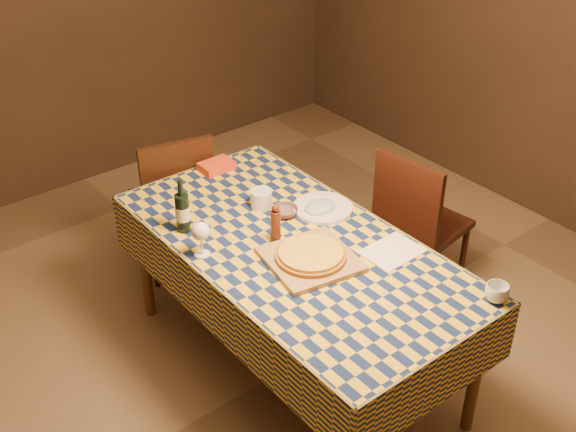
{
  "coord_description": "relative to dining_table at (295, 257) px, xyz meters",
  "views": [
    {
      "loc": [
        -1.74,
        -2.14,
        2.69
      ],
      "look_at": [
        0.0,
        0.05,
        0.9
      ],
      "focal_mm": 45.0,
      "sensor_mm": 36.0,
      "label": 1
    }
  ],
  "objects": [
    {
      "name": "pizza",
      "position": [
        -0.03,
        -0.15,
        0.12
      ],
      "size": [
        0.37,
        0.37,
        0.03
      ],
      "color": "brown",
      "rests_on": "cutting_board"
    },
    {
      "name": "bowl",
      "position": [
        0.12,
        0.22,
        0.1
      ],
      "size": [
        0.16,
        0.16,
        0.04
      ],
      "primitive_type": "imported",
      "rotation": [
        0.0,
        0.0,
        0.22
      ],
      "color": "#5E454E",
      "rests_on": "dining_table"
    },
    {
      "name": "flour_patch",
      "position": [
        0.31,
        -0.33,
        0.08
      ],
      "size": [
        0.27,
        0.21,
        0.0
      ],
      "primitive_type": "cube",
      "rotation": [
        0.0,
        0.0,
        0.02
      ],
      "color": "white",
      "rests_on": "dining_table"
    },
    {
      "name": "tumbler",
      "position": [
        0.4,
        -0.84,
        0.12
      ],
      "size": [
        0.13,
        0.13,
        0.08
      ],
      "primitive_type": "imported",
      "rotation": [
        0.0,
        0.0,
        -0.35
      ],
      "color": "silver",
      "rests_on": "dining_table"
    },
    {
      "name": "chair_far",
      "position": [
        -0.03,
        1.08,
        -0.17
      ],
      "size": [
        0.51,
        0.51,
        0.93
      ],
      "color": "black",
      "rests_on": "ground"
    },
    {
      "name": "cutting_board",
      "position": [
        -0.03,
        -0.15,
        0.09
      ],
      "size": [
        0.44,
        0.44,
        0.02
      ],
      "primitive_type": "cube",
      "rotation": [
        0.0,
        0.0,
        -0.18
      ],
      "color": "#997448",
      "rests_on": "dining_table"
    },
    {
      "name": "deli_tub",
      "position": [
        0.08,
        0.36,
        0.12
      ],
      "size": [
        0.12,
        0.12,
        0.09
      ],
      "primitive_type": "cylinder",
      "rotation": [
        0.0,
        0.0,
        -0.09
      ],
      "color": "silver",
      "rests_on": "dining_table"
    },
    {
      "name": "white_plate",
      "position": [
        0.3,
        0.15,
        0.08
      ],
      "size": [
        0.32,
        0.32,
        0.02
      ],
      "primitive_type": "cylinder",
      "rotation": [
        0.0,
        0.0,
        0.09
      ],
      "color": "silver",
      "rests_on": "dining_table"
    },
    {
      "name": "chair_right",
      "position": [
        0.9,
        0.04,
        -0.17
      ],
      "size": [
        0.48,
        0.48,
        0.93
      ],
      "color": "black",
      "rests_on": "ground"
    },
    {
      "name": "room",
      "position": [
        0.0,
        0.0,
        0.66
      ],
      "size": [
        5.0,
        5.1,
        2.7
      ],
      "color": "brown",
      "rests_on": "ground"
    },
    {
      "name": "wine_glass",
      "position": [
        -0.38,
        0.2,
        0.2
      ],
      "size": [
        0.09,
        0.09,
        0.17
      ],
      "color": "white",
      "rests_on": "dining_table"
    },
    {
      "name": "dining_table",
      "position": [
        0.0,
        0.0,
        0.0
      ],
      "size": [
        0.94,
        1.84,
        0.77
      ],
      "color": "brown",
      "rests_on": "ground"
    },
    {
      "name": "takeout_container",
      "position": [
        0.11,
        0.82,
        0.1
      ],
      "size": [
        0.18,
        0.13,
        0.05
      ],
      "primitive_type": "cube",
      "rotation": [
        0.0,
        0.0,
        0.0
      ],
      "color": "red",
      "rests_on": "dining_table"
    },
    {
      "name": "wine_bottle",
      "position": [
        -0.34,
        0.42,
        0.18
      ],
      "size": [
        0.07,
        0.07,
        0.27
      ],
      "color": "black",
      "rests_on": "dining_table"
    },
    {
      "name": "flour_bag",
      "position": [
        0.28,
        0.14,
        0.1
      ],
      "size": [
        0.2,
        0.17,
        0.05
      ],
      "primitive_type": "ellipsoid",
      "rotation": [
        0.0,
        0.0,
        0.27
      ],
      "color": "#A2AFCF",
      "rests_on": "dining_table"
    },
    {
      "name": "pepper_mill",
      "position": [
        -0.05,
        0.07,
        0.17
      ],
      "size": [
        0.05,
        0.05,
        0.2
      ],
      "color": "#4B1D11",
      "rests_on": "dining_table"
    }
  ]
}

